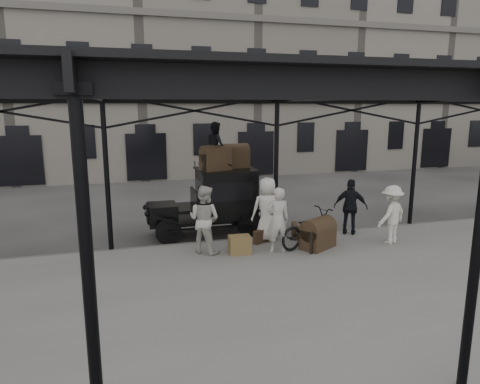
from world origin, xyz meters
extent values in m
plane|color=#383533|center=(0.00, 0.00, 0.00)|extent=(120.00, 120.00, 0.00)
cube|color=slate|center=(0.00, -2.00, 0.07)|extent=(28.00, 8.00, 0.15)
cylinder|color=black|center=(0.00, 2.00, 2.15)|extent=(0.14, 0.14, 4.30)
cylinder|color=black|center=(0.00, -5.80, 2.15)|extent=(0.14, 0.14, 4.30)
cube|color=black|center=(0.00, 2.00, 4.48)|extent=(22.00, 0.10, 0.45)
cube|color=black|center=(0.00, -1.70, 4.65)|extent=(22.50, 9.00, 0.08)
cube|color=silver|center=(0.00, -1.70, 4.72)|extent=(18.00, 7.00, 0.04)
cube|color=slate|center=(0.00, 18.00, 7.00)|extent=(64.00, 8.00, 14.00)
cylinder|color=black|center=(-3.31, 2.43, 0.40)|extent=(0.80, 0.10, 0.80)
cylinder|color=black|center=(-3.31, 3.87, 0.40)|extent=(0.80, 0.10, 0.80)
cylinder|color=black|center=(-0.71, 2.43, 0.40)|extent=(0.80, 0.10, 0.80)
cylinder|color=black|center=(-0.71, 3.87, 0.40)|extent=(0.80, 0.10, 0.80)
cube|color=black|center=(-2.06, 3.15, 0.55)|extent=(3.60, 1.25, 0.12)
cube|color=black|center=(-3.41, 3.15, 0.85)|extent=(0.90, 1.00, 0.55)
cube|color=black|center=(-3.88, 3.15, 0.85)|extent=(0.06, 0.70, 0.55)
cube|color=black|center=(-2.61, 3.15, 0.95)|extent=(0.70, 1.30, 0.10)
cube|color=black|center=(-1.31, 3.15, 1.35)|extent=(1.80, 1.45, 1.55)
cube|color=black|center=(-1.31, 2.42, 1.55)|extent=(1.40, 0.02, 0.60)
cube|color=black|center=(-1.31, 3.15, 2.15)|extent=(1.90, 1.55, 0.06)
imported|color=#BDB7AC|center=(-0.48, 0.53, 1.07)|extent=(0.69, 0.47, 1.84)
imported|color=beige|center=(-2.46, 1.03, 1.10)|extent=(1.17, 1.16, 1.91)
imported|color=silver|center=(-0.42, 1.58, 1.12)|extent=(0.96, 0.63, 1.95)
imported|color=black|center=(2.35, 1.48, 1.04)|extent=(1.11, 0.95, 1.78)
imported|color=silver|center=(3.04, 0.34, 1.03)|extent=(1.30, 1.03, 1.75)
imported|color=black|center=(0.57, 0.71, 0.70)|extent=(2.22, 1.39, 1.10)
imported|color=black|center=(-1.66, 3.05, 2.94)|extent=(0.65, 0.79, 1.53)
cube|color=olive|center=(-1.54, 0.66, 0.40)|extent=(0.63, 0.48, 0.50)
cube|color=#402B1D|center=(0.50, 1.59, 0.38)|extent=(0.31, 0.62, 0.45)
cube|color=#402B1D|center=(-0.66, 1.42, 0.35)|extent=(0.59, 0.45, 0.40)
camera|label=1|loc=(-4.61, -10.26, 4.19)|focal=32.00mm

